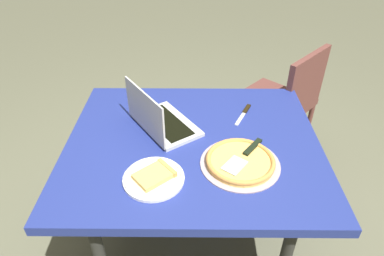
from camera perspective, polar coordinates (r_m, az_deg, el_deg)
ground_plane at (r=2.07m, az=0.14°, el=-17.76°), size 12.00×12.00×0.00m
dining_table at (r=1.60m, az=0.18°, el=-3.96°), size 1.16×0.99×0.71m
laptop at (r=1.62m, az=-5.56°, el=1.36°), size 0.38×0.41×0.23m
pizza_plate at (r=1.37m, az=-6.45°, el=-8.27°), size 0.25×0.25×0.04m
pizza_tray at (r=1.44m, az=8.19°, el=-5.60°), size 0.34×0.34×0.04m
table_knife at (r=1.77m, az=8.84°, el=2.59°), size 0.10×0.19×0.01m
chair_near at (r=2.34m, az=15.14°, el=4.71°), size 0.65×0.65×0.86m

